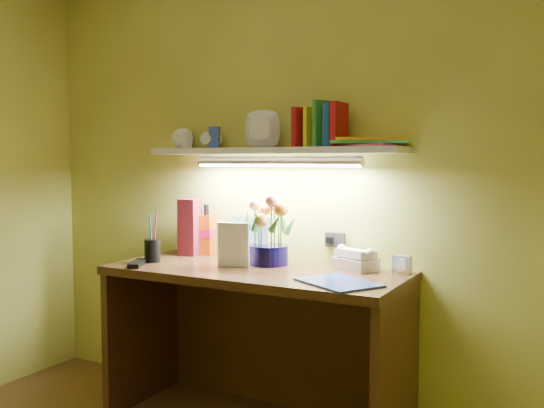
# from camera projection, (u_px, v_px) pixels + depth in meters

# --- Properties ---
(desk) EXTENTS (1.40, 0.60, 0.75)m
(desk) POSITION_uv_depth(u_px,v_px,m) (255.00, 348.00, 2.84)
(desk) COLOR #34160E
(desk) RESTS_ON ground
(flower_bouquet) EXTENTS (0.27, 0.27, 0.33)m
(flower_bouquet) POSITION_uv_depth(u_px,v_px,m) (269.00, 231.00, 2.92)
(flower_bouquet) COLOR #090534
(flower_bouquet) RESTS_ON desk
(telephone) EXTENTS (0.22, 0.19, 0.11)m
(telephone) POSITION_uv_depth(u_px,v_px,m) (356.00, 258.00, 2.79)
(telephone) COLOR beige
(telephone) RESTS_ON desk
(desk_clock) EXTENTS (0.09, 0.05, 0.08)m
(desk_clock) POSITION_uv_depth(u_px,v_px,m) (402.00, 264.00, 2.70)
(desk_clock) COLOR silver
(desk_clock) RESTS_ON desk
(whisky_bottle) EXTENTS (0.08, 0.08, 0.27)m
(whisky_bottle) POSITION_uv_depth(u_px,v_px,m) (207.00, 230.00, 3.23)
(whisky_bottle) COLOR #B23F05
(whisky_bottle) RESTS_ON desk
(whisky_box) EXTENTS (0.11, 0.11, 0.30)m
(whisky_box) POSITION_uv_depth(u_px,v_px,m) (190.00, 227.00, 3.21)
(whisky_box) COLOR maroon
(whisky_box) RESTS_ON desk
(pen_cup) EXTENTS (0.09, 0.09, 0.19)m
(pen_cup) POSITION_uv_depth(u_px,v_px,m) (152.00, 243.00, 3.00)
(pen_cup) COLOR black
(pen_cup) RESTS_ON desk
(art_card) EXTENTS (0.23, 0.09, 0.22)m
(art_card) POSITION_uv_depth(u_px,v_px,m) (249.00, 239.00, 3.03)
(art_card) COLOR white
(art_card) RESTS_ON desk
(tv_remote) EXTENTS (0.14, 0.20, 0.02)m
(tv_remote) POSITION_uv_depth(u_px,v_px,m) (138.00, 263.00, 2.90)
(tv_remote) COLOR black
(tv_remote) RESTS_ON desk
(blue_folder) EXTENTS (0.39, 0.36, 0.01)m
(blue_folder) POSITION_uv_depth(u_px,v_px,m) (339.00, 282.00, 2.48)
(blue_folder) COLOR #2F4BB1
(blue_folder) RESTS_ON desk
(desk_book_a) EXTENTS (0.14, 0.03, 0.19)m
(desk_book_a) POSITION_uv_depth(u_px,v_px,m) (220.00, 245.00, 2.92)
(desk_book_a) COLOR white
(desk_book_a) RESTS_ON desk
(desk_book_b) EXTENTS (0.16, 0.05, 0.21)m
(desk_book_b) POSITION_uv_depth(u_px,v_px,m) (218.00, 244.00, 2.87)
(desk_book_b) COLOR silver
(desk_book_b) RESTS_ON desk
(wall_shelf) EXTENTS (1.32, 0.35, 0.25)m
(wall_shelf) POSITION_uv_depth(u_px,v_px,m) (282.00, 143.00, 2.92)
(wall_shelf) COLOR silver
(wall_shelf) RESTS_ON ground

